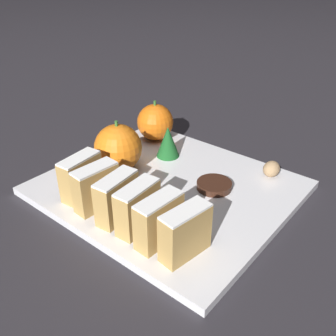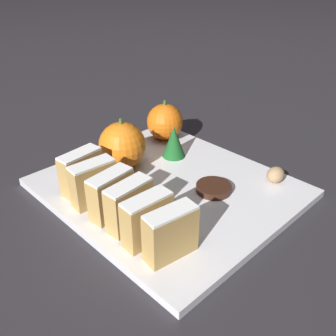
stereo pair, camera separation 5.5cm
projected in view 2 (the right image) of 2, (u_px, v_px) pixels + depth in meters
name	position (u px, v px, depth m)	size (l,w,h in m)	color
ground_plane	(168.00, 191.00, 0.59)	(6.00, 6.00, 0.00)	#28262B
serving_platter	(168.00, 188.00, 0.59)	(0.32, 0.36, 0.01)	white
stollen_slice_front	(171.00, 233.00, 0.44)	(0.07, 0.03, 0.06)	tan
stollen_slice_second	(147.00, 219.00, 0.46)	(0.07, 0.03, 0.06)	tan
stollen_slice_third	(129.00, 205.00, 0.49)	(0.07, 0.03, 0.06)	tan
stollen_slice_fourth	(110.00, 194.00, 0.51)	(0.07, 0.03, 0.06)	tan
stollen_slice_fifth	(93.00, 183.00, 0.53)	(0.07, 0.03, 0.06)	tan
stollen_slice_sixth	(81.00, 172.00, 0.56)	(0.07, 0.03, 0.06)	tan
orange_near	(122.00, 145.00, 0.62)	(0.08, 0.08, 0.09)	orange
orange_far	(165.00, 122.00, 0.72)	(0.07, 0.07, 0.08)	orange
walnut	(275.00, 175.00, 0.59)	(0.03, 0.03, 0.03)	tan
chocolate_cookie	(214.00, 188.00, 0.57)	(0.05, 0.05, 0.01)	#381E14
evergreen_sprig	(174.00, 142.00, 0.66)	(0.04, 0.04, 0.06)	#195623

